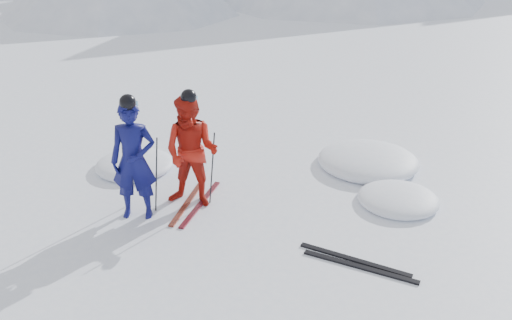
% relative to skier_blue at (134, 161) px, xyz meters
% --- Properties ---
extents(ground, '(160.00, 160.00, 0.00)m').
position_rel_skier_blue_xyz_m(ground, '(3.35, -0.07, -1.01)').
color(ground, white).
rests_on(ground, ground).
extents(skier_blue, '(0.85, 0.68, 2.02)m').
position_rel_skier_blue_xyz_m(skier_blue, '(0.00, 0.00, 0.00)').
color(skier_blue, '#0D0F4F').
rests_on(skier_blue, ground).
extents(skier_red, '(1.00, 0.79, 1.98)m').
position_rel_skier_blue_xyz_m(skier_red, '(0.73, 0.65, -0.02)').
color(skier_red, '#AE180D').
rests_on(skier_red, ground).
extents(pole_blue_left, '(0.13, 0.09, 1.34)m').
position_rel_skier_blue_xyz_m(pole_blue_left, '(-0.30, 0.15, -0.34)').
color(pole_blue_left, black).
rests_on(pole_blue_left, ground).
extents(pole_blue_right, '(0.13, 0.08, 1.34)m').
position_rel_skier_blue_xyz_m(pole_blue_right, '(0.25, 0.25, -0.34)').
color(pole_blue_right, black).
rests_on(pole_blue_right, ground).
extents(pole_red_left, '(0.13, 0.10, 1.31)m').
position_rel_skier_blue_xyz_m(pole_red_left, '(0.43, 0.90, -0.35)').
color(pole_red_left, black).
rests_on(pole_red_left, ground).
extents(pole_red_right, '(0.13, 0.09, 1.31)m').
position_rel_skier_blue_xyz_m(pole_red_right, '(1.03, 0.80, -0.35)').
color(pole_red_right, black).
rests_on(pole_red_right, ground).
extents(ski_worn_left, '(0.23, 1.70, 0.03)m').
position_rel_skier_blue_xyz_m(ski_worn_left, '(0.61, 0.65, -0.99)').
color(ski_worn_left, black).
rests_on(ski_worn_left, ground).
extents(ski_worn_right, '(0.11, 1.70, 0.03)m').
position_rel_skier_blue_xyz_m(ski_worn_right, '(0.85, 0.65, -0.99)').
color(ski_worn_right, black).
rests_on(ski_worn_right, ground).
extents(ski_loose_a, '(1.69, 0.42, 0.03)m').
position_rel_skier_blue_xyz_m(ski_loose_a, '(3.66, -0.24, -0.99)').
color(ski_loose_a, black).
rests_on(ski_loose_a, ground).
extents(ski_loose_b, '(1.69, 0.36, 0.03)m').
position_rel_skier_blue_xyz_m(ski_loose_b, '(3.76, -0.39, -0.99)').
color(ski_loose_b, black).
rests_on(ski_loose_b, ground).
extents(snow_lumps, '(9.23, 5.15, 0.44)m').
position_rel_skier_blue_xyz_m(snow_lumps, '(2.82, 2.29, -1.01)').
color(snow_lumps, white).
rests_on(snow_lumps, ground).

